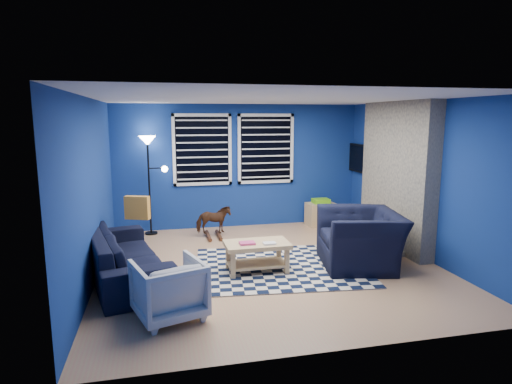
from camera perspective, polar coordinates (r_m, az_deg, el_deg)
floor at (r=6.63m, az=1.84°, el=-9.75°), size 5.00×5.00×0.00m
ceiling at (r=6.25m, az=1.97°, el=12.37°), size 5.00×5.00×0.00m
wall_back at (r=8.74m, az=-2.24°, el=3.45°), size 5.00×0.00×5.00m
wall_left at (r=6.19m, az=-21.10°, el=0.13°), size 0.00×5.00×5.00m
wall_right at (r=7.36m, az=21.10°, el=1.58°), size 0.00×5.00×5.00m
fireplace at (r=7.71m, az=18.15°, el=1.70°), size 0.65×2.00×2.50m
window_left at (r=8.57m, az=-7.17°, el=5.60°), size 1.17×0.06×1.42m
window_right at (r=8.79m, az=1.33°, el=5.78°), size 1.17×0.06×1.42m
tv at (r=9.03m, az=13.84°, el=4.34°), size 0.07×1.00×0.58m
rug at (r=6.57m, az=3.25°, el=-9.89°), size 2.69×2.25×0.02m
sofa at (r=6.30m, az=-17.02°, el=-8.04°), size 2.45×1.42×0.67m
armchair_big at (r=6.71m, az=13.73°, el=-6.07°), size 1.47×1.34×0.83m
armchair_bent at (r=5.00m, az=-11.55°, el=-12.58°), size 0.91×0.92×0.67m
rocking_horse at (r=8.06m, az=-5.70°, el=-3.73°), size 0.29×0.64×0.54m
coffee_table at (r=6.27m, az=0.12°, el=-7.82°), size 0.93×0.55×0.46m
cabinet at (r=9.05m, az=8.60°, el=-2.86°), size 0.60×0.42×0.57m
floor_lamp at (r=8.32m, az=-14.07°, el=4.91°), size 0.52×0.32×1.89m
throw_pillow at (r=6.87m, az=-15.56°, el=-2.02°), size 0.40×0.24×0.36m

